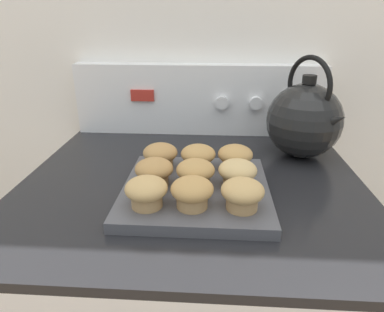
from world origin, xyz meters
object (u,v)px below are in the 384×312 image
Objects in this scene: muffin_r0_c0 at (146,191)px; tea_kettle at (305,120)px; muffin_pan at (196,190)px; muffin_r2_c2 at (235,157)px; muffin_r0_c1 at (192,192)px; muffin_r1_c2 at (238,173)px; muffin_r0_c2 at (242,194)px; muffin_r2_c0 at (160,155)px; muffin_r1_c0 at (154,171)px; muffin_r2_c1 at (198,156)px; muffin_r1_c1 at (195,173)px.

muffin_r0_c0 is 0.47m from tea_kettle.
muffin_pan is 0.13m from muffin_r2_c2.
muffin_r0_c0 is 0.08m from muffin_r0_c1.
muffin_r1_c2 and muffin_r2_c2 have the same top height.
tea_kettle is at bearing 49.65° from muffin_r0_c1.
tea_kettle reaches higher than muffin_r0_c2.
muffin_r0_c1 is at bearing -63.69° from muffin_r2_c0.
muffin_r1_c0 and muffin_r2_c1 have the same top height.
muffin_r2_c2 is (-0.00, 0.08, 0.00)m from muffin_r1_c2.
tea_kettle is at bearing 42.22° from muffin_r0_c0.
muffin_r1_c0 is at bearing -146.36° from tea_kettle.
muffin_r0_c1 is 1.00× the size of muffin_r0_c2.
muffin_pan is at bearing -133.89° from muffin_r2_c2.
muffin_r0_c1 is at bearing -91.04° from muffin_r1_c1.
muffin_r2_c2 is 0.30× the size of tea_kettle.
muffin_r2_c2 is at bearing 45.63° from muffin_r0_c0.
muffin_pan is 3.81× the size of muffin_r1_c1.
muffin_r2_c2 is at bearing 46.29° from muffin_r1_c1.
muffin_r1_c0 is at bearing -135.61° from muffin_r2_c1.
muffin_r1_c1 is at bearing -0.39° from muffin_r1_c0.
muffin_r1_c0 is (-0.08, -0.00, 0.04)m from muffin_pan.
muffin_r0_c2 and muffin_r1_c0 have the same top height.
muffin_r2_c1 is at bearing -150.58° from tea_kettle.
muffin_r1_c0 is 0.30× the size of tea_kettle.
muffin_r1_c1 is (0.08, -0.00, 0.00)m from muffin_r1_c0.
muffin_r1_c0 and muffin_r1_c2 have the same top height.
muffin_r0_c0 and muffin_r1_c0 have the same top height.
muffin_r1_c0 is 1.00× the size of muffin_r1_c2.
muffin_r0_c2 and muffin_r2_c1 have the same top height.
muffin_pan is at bearing -44.97° from muffin_r2_c0.
muffin_r1_c1 is 0.30× the size of tea_kettle.
muffin_r2_c1 is (0.09, -0.00, 0.00)m from muffin_r2_c0.
muffin_r2_c0 is (-0.08, 0.09, 0.00)m from muffin_r1_c1.
muffin_r0_c2 is at bearing -0.00° from muffin_r0_c1.
muffin_r2_c0 is (-0.00, 0.17, 0.00)m from muffin_r0_c0.
muffin_r0_c2 and muffin_r1_c1 have the same top height.
muffin_r0_c2 reaches higher than muffin_pan.
muffin_r2_c0 reaches higher than muffin_pan.
muffin_r1_c2 is at bearing 1.93° from muffin_pan.
tea_kettle is at bearing 29.42° from muffin_r2_c1.
muffin_pan is 0.04m from muffin_r1_c1.
muffin_r0_c1 is at bearing -44.59° from muffin_r1_c0.
muffin_r1_c0 and muffin_r2_c2 have the same top height.
muffin_r0_c0 is 1.00× the size of muffin_r0_c2.
tea_kettle is (0.18, 0.23, 0.05)m from muffin_r1_c2.
muffin_r0_c2 is 0.17m from muffin_r2_c2.
muffin_r0_c0 is 0.17m from muffin_r0_c2.
muffin_r0_c2 is 1.00× the size of muffin_r1_c2.
muffin_r2_c1 is at bearing 89.02° from muffin_r0_c1.
muffin_pan is 3.81× the size of muffin_r0_c2.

